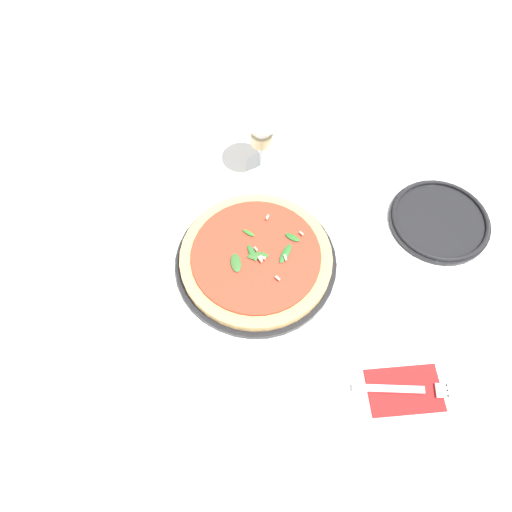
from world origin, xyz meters
TOP-DOWN VIEW (x-y plane):
  - ground_plane at (0.00, 0.00)m, footprint 6.00×6.00m
  - pizza_arugula_main at (0.04, -0.01)m, footprint 0.31×0.31m
  - wine_glass at (0.08, 0.23)m, footprint 0.09×0.09m
  - napkin at (0.26, -0.29)m, footprint 0.13×0.09m
  - fork at (0.26, -0.29)m, footprint 0.19×0.05m
  - side_plate_white at (0.42, 0.04)m, footprint 0.20×0.20m

SIDE VIEW (x-z plane):
  - ground_plane at x=0.00m, z-range 0.00..0.00m
  - napkin at x=0.26m, z-range 0.00..0.01m
  - fork at x=0.26m, z-range 0.01..0.01m
  - side_plate_white at x=0.42m, z-range 0.00..0.02m
  - pizza_arugula_main at x=0.04m, z-range -0.01..0.04m
  - wine_glass at x=0.08m, z-range 0.03..0.17m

